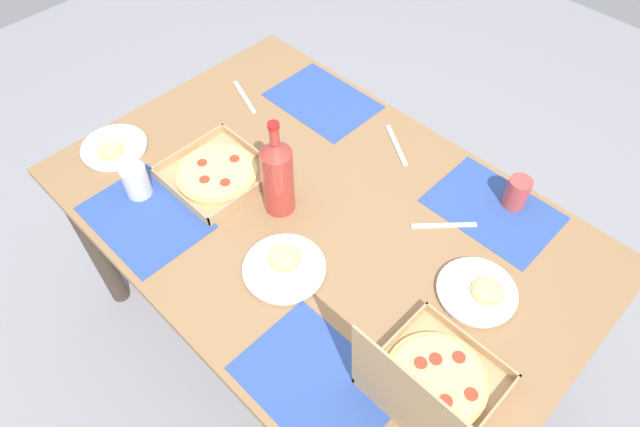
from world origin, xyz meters
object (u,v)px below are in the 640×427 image
at_px(plate_near_left, 284,267).
at_px(pizza_box_edge_far, 217,173).
at_px(pizza_box_corner_right, 429,384).
at_px(cup_red, 136,181).
at_px(plate_middle, 114,148).
at_px(cup_spare, 517,193).
at_px(soda_bottle, 278,176).
at_px(plate_far_left, 478,292).

bearing_deg(plate_near_left, pizza_box_edge_far, -12.53).
height_order(pizza_box_corner_right, plate_near_left, pizza_box_corner_right).
height_order(pizza_box_corner_right, cup_red, pizza_box_corner_right).
bearing_deg(plate_middle, cup_spare, -145.77).
xyz_separation_m(pizza_box_corner_right, soda_bottle, (0.65, -0.14, 0.08)).
height_order(plate_near_left, cup_spare, cup_spare).
bearing_deg(pizza_box_edge_far, plate_far_left, -165.33).
relative_size(pizza_box_corner_right, soda_bottle, 0.96).
xyz_separation_m(plate_near_left, cup_spare, (-0.31, -0.63, 0.04)).
height_order(plate_middle, plate_far_left, same).
distance_m(plate_near_left, plate_middle, 0.73).
xyz_separation_m(pizza_box_corner_right, cup_red, (0.99, 0.12, 0.00)).
relative_size(plate_near_left, plate_far_left, 1.07).
bearing_deg(soda_bottle, plate_far_left, -164.88).
bearing_deg(cup_spare, pizza_box_corner_right, 105.01).
bearing_deg(pizza_box_edge_far, pizza_box_corner_right, 174.21).
relative_size(cup_red, cup_spare, 1.05).
height_order(pizza_box_edge_far, plate_near_left, pizza_box_edge_far).
bearing_deg(plate_middle, soda_bottle, -158.74).
bearing_deg(plate_far_left, pizza_box_edge_far, 14.67).
bearing_deg(plate_near_left, pizza_box_corner_right, 179.95).
bearing_deg(soda_bottle, plate_near_left, 140.11).
height_order(plate_far_left, soda_bottle, soda_bottle).
distance_m(plate_far_left, cup_red, 1.02).
height_order(plate_middle, cup_spare, cup_spare).
height_order(pizza_box_corner_right, soda_bottle, soda_bottle).
distance_m(plate_middle, cup_red, 0.22).
height_order(pizza_box_edge_far, pizza_box_corner_right, pizza_box_corner_right).
relative_size(plate_far_left, cup_spare, 2.10).
bearing_deg(soda_bottle, pizza_box_edge_far, 13.52).
distance_m(pizza_box_edge_far, plate_near_left, 0.41).
xyz_separation_m(plate_middle, plate_far_left, (-1.14, -0.37, 0.00)).
relative_size(plate_far_left, soda_bottle, 0.65).
xyz_separation_m(pizza_box_edge_far, plate_far_left, (-0.82, -0.21, -0.00)).
xyz_separation_m(plate_near_left, cup_red, (0.51, 0.12, 0.04)).
bearing_deg(plate_far_left, pizza_box_corner_right, 102.59).
height_order(plate_far_left, cup_red, cup_red).
height_order(plate_near_left, plate_far_left, same).
relative_size(pizza_box_edge_far, plate_far_left, 1.36).
xyz_separation_m(plate_near_left, plate_middle, (0.73, 0.07, -0.00)).
bearing_deg(plate_middle, cup_red, 168.09).
relative_size(soda_bottle, cup_red, 3.08).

